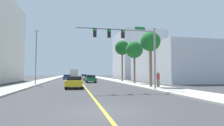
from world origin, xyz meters
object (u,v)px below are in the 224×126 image
(traffic_signal_mast, at_px, (130,42))
(car_yellow, at_px, (74,82))
(pedestrian, at_px, (158,79))
(street_lamp, at_px, (36,54))
(palm_near, at_px, (150,42))
(car_green, at_px, (91,79))
(car_blue, at_px, (67,77))
(delivery_truck, at_px, (74,74))
(car_white, at_px, (84,77))
(palm_far, at_px, (122,48))
(palm_mid, at_px, (134,50))
(car_silver, at_px, (88,77))

(traffic_signal_mast, xyz_separation_m, car_yellow, (-5.51, 4.28, -4.18))
(pedestrian, bearing_deg, street_lamp, -97.23)
(palm_near, height_order, car_green, palm_near)
(car_green, xyz_separation_m, car_blue, (-5.05, 18.96, -0.01))
(delivery_truck, bearing_deg, car_white, -55.59)
(street_lamp, xyz_separation_m, palm_near, (14.75, -7.88, 0.94))
(palm_far, height_order, car_yellow, palm_far)
(palm_far, xyz_separation_m, pedestrian, (0.24, -15.25, -5.83))
(palm_mid, relative_size, pedestrian, 3.79)
(palm_near, relative_size, car_green, 1.71)
(car_yellow, xyz_separation_m, delivery_truck, (-0.01, 38.31, 0.86))
(street_lamp, distance_m, car_white, 28.66)
(car_silver, bearing_deg, street_lamp, -119.01)
(street_lamp, relative_size, car_blue, 1.95)
(car_silver, bearing_deg, palm_mid, -69.21)
(traffic_signal_mast, distance_m, delivery_truck, 43.07)
(street_lamp, distance_m, delivery_truck, 32.23)
(car_white, height_order, delivery_truck, delivery_truck)
(car_green, bearing_deg, pedestrian, -64.67)
(car_blue, bearing_deg, car_green, -72.79)
(palm_mid, relative_size, car_blue, 1.66)
(traffic_signal_mast, relative_size, palm_near, 1.22)
(traffic_signal_mast, relative_size, street_lamp, 1.02)
(traffic_signal_mast, xyz_separation_m, street_lamp, (-11.14, 11.00, -0.29))
(palm_far, relative_size, car_yellow, 2.05)
(street_lamp, bearing_deg, car_yellow, -50.03)
(palm_mid, height_order, delivery_truck, palm_mid)
(delivery_truck, bearing_deg, palm_far, -67.50)
(palm_near, bearing_deg, car_blue, 108.82)
(street_lamp, bearing_deg, palm_near, -28.11)
(street_lamp, bearing_deg, car_white, 72.51)
(palm_mid, bearing_deg, traffic_signal_mast, -111.37)
(street_lamp, bearing_deg, car_silver, 61.11)
(palm_mid, distance_m, delivery_truck, 33.81)
(palm_far, height_order, car_silver, palm_far)
(pedestrian, bearing_deg, car_yellow, -78.76)
(traffic_signal_mast, height_order, car_silver, traffic_signal_mast)
(palm_near, bearing_deg, car_white, 100.09)
(palm_near, relative_size, palm_far, 0.81)
(palm_near, relative_size, palm_mid, 0.98)
(car_white, distance_m, pedestrian, 36.28)
(street_lamp, relative_size, delivery_truck, 1.13)
(car_silver, xyz_separation_m, pedestrian, (6.53, -24.60, 0.35))
(street_lamp, bearing_deg, palm_far, 23.89)
(palm_far, height_order, car_green, palm_far)
(palm_near, relative_size, delivery_truck, 0.94)
(palm_near, height_order, car_yellow, palm_near)
(car_yellow, xyz_separation_m, car_blue, (-1.98, 31.41, -0.02))
(traffic_signal_mast, height_order, palm_near, palm_near)
(palm_near, bearing_deg, delivery_truck, 103.03)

